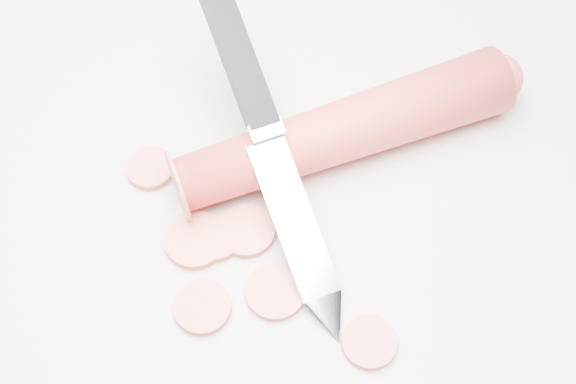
% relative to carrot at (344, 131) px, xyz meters
% --- Properties ---
extents(ground, '(2.40, 2.40, 0.00)m').
position_rel_carrot_xyz_m(ground, '(-0.05, -0.03, -0.02)').
color(ground, silver).
rests_on(ground, ground).
extents(carrot, '(0.19, 0.17, 0.04)m').
position_rel_carrot_xyz_m(carrot, '(0.00, 0.00, 0.00)').
color(carrot, red).
rests_on(carrot, ground).
extents(carrot_slice_0, '(0.03, 0.03, 0.01)m').
position_rel_carrot_xyz_m(carrot_slice_0, '(-0.05, -0.13, -0.02)').
color(carrot_slice_0, '#EC6E57').
rests_on(carrot_slice_0, ground).
extents(carrot_slice_1, '(0.03, 0.03, 0.01)m').
position_rel_carrot_xyz_m(carrot_slice_1, '(-0.11, -0.05, -0.02)').
color(carrot_slice_1, '#EC6E57').
rests_on(carrot_slice_1, ground).
extents(carrot_slice_2, '(0.04, 0.04, 0.01)m').
position_rel_carrot_xyz_m(carrot_slice_2, '(-0.01, -0.11, -0.02)').
color(carrot_slice_2, '#EC6E57').
rests_on(carrot_slice_2, ground).
extents(carrot_slice_3, '(0.03, 0.03, 0.01)m').
position_rel_carrot_xyz_m(carrot_slice_3, '(-0.05, -0.09, -0.02)').
color(carrot_slice_3, '#EC6E57').
rests_on(carrot_slice_3, ground).
extents(carrot_slice_4, '(0.03, 0.03, 0.01)m').
position_rel_carrot_xyz_m(carrot_slice_4, '(0.05, -0.12, -0.02)').
color(carrot_slice_4, '#EC6E57').
rests_on(carrot_slice_4, ground).
extents(carrot_slice_5, '(0.04, 0.04, 0.01)m').
position_rel_carrot_xyz_m(carrot_slice_5, '(-0.06, -0.09, -0.02)').
color(carrot_slice_5, '#EC6E57').
rests_on(carrot_slice_5, ground).
extents(carrot_slice_6, '(0.03, 0.03, 0.01)m').
position_rel_carrot_xyz_m(carrot_slice_6, '(-0.04, -0.08, -0.02)').
color(carrot_slice_6, '#EC6E57').
rests_on(carrot_slice_6, ground).
extents(kitchen_knife, '(0.16, 0.18, 0.09)m').
position_rel_carrot_xyz_m(kitchen_knife, '(-0.03, -0.04, 0.02)').
color(kitchen_knife, silver).
rests_on(kitchen_knife, ground).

